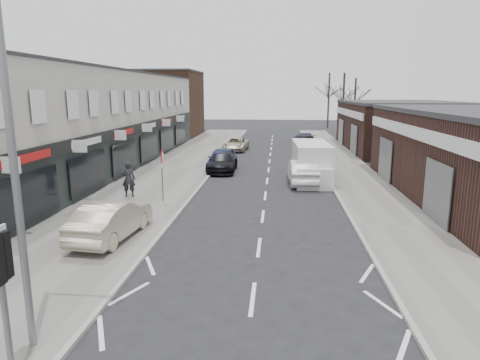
% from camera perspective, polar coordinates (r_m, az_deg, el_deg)
% --- Properties ---
extents(ground, '(160.00, 160.00, 0.00)m').
position_cam_1_polar(ground, '(10.52, 1.03, -20.51)').
color(ground, black).
rests_on(ground, ground).
extents(pavement_left, '(5.50, 64.00, 0.12)m').
position_cam_1_polar(pavement_left, '(32.22, -8.27, 1.65)').
color(pavement_left, slate).
rests_on(pavement_left, ground).
extents(pavement_right, '(3.50, 64.00, 0.12)m').
position_cam_1_polar(pavement_right, '(31.80, 14.24, 1.27)').
color(pavement_right, slate).
rests_on(pavement_right, ground).
extents(shop_terrace_left, '(8.00, 41.00, 7.10)m').
position_cam_1_polar(shop_terrace_left, '(31.76, -21.56, 7.16)').
color(shop_terrace_left, beige).
rests_on(shop_terrace_left, ground).
extents(brick_block_far, '(8.00, 10.00, 8.00)m').
position_cam_1_polar(brick_block_far, '(55.72, -9.82, 9.86)').
color(brick_block_far, '#41281C').
rests_on(brick_block_far, ground).
extents(right_unit_far, '(10.00, 16.00, 4.50)m').
position_cam_1_polar(right_unit_far, '(44.63, 20.58, 6.63)').
color(right_unit_far, '#351E18').
rests_on(right_unit_far, ground).
extents(tree_far_a, '(3.60, 3.60, 8.00)m').
position_cam_1_polar(tree_far_a, '(57.77, 13.39, 5.79)').
color(tree_far_a, '#382D26').
rests_on(tree_far_a, ground).
extents(tree_far_b, '(3.60, 3.60, 7.50)m').
position_cam_1_polar(tree_far_b, '(64.07, 14.85, 6.27)').
color(tree_far_b, '#382D26').
rests_on(tree_far_b, ground).
extents(tree_far_c, '(3.60, 3.60, 8.50)m').
position_cam_1_polar(tree_far_c, '(69.56, 11.58, 6.82)').
color(tree_far_c, '#382D26').
rests_on(tree_far_c, ground).
extents(street_lamp, '(2.23, 0.22, 8.00)m').
position_cam_1_polar(street_lamp, '(9.62, -27.32, 4.52)').
color(street_lamp, slate).
rests_on(street_lamp, pavement_left).
extents(warning_sign, '(0.12, 0.80, 2.70)m').
position_cam_1_polar(warning_sign, '(21.93, -10.31, 2.56)').
color(warning_sign, slate).
rests_on(warning_sign, pavement_left).
extents(white_van, '(2.36, 6.22, 2.39)m').
position_cam_1_polar(white_van, '(27.97, 9.48, 2.31)').
color(white_van, silver).
rests_on(white_van, ground).
extents(sedan_on_pavement, '(1.96, 4.55, 1.46)m').
position_cam_1_polar(sedan_on_pavement, '(17.00, -16.78, -5.08)').
color(sedan_on_pavement, '#B8AF93').
rests_on(sedan_on_pavement, pavement_left).
extents(pedestrian, '(0.79, 0.63, 1.91)m').
position_cam_1_polar(pedestrian, '(23.37, -14.65, 0.12)').
color(pedestrian, black).
rests_on(pedestrian, pavement_left).
extents(parked_car_left_a, '(1.99, 4.65, 1.56)m').
position_cam_1_polar(parked_car_left_a, '(31.32, -2.41, 2.81)').
color(parked_car_left_a, '#161D45').
rests_on(parked_car_left_a, ground).
extents(parked_car_left_b, '(1.96, 4.69, 1.35)m').
position_cam_1_polar(parked_car_left_b, '(30.60, -2.32, 2.40)').
color(parked_car_left_b, black).
rests_on(parked_car_left_b, ground).
extents(parked_car_left_c, '(2.37, 4.62, 1.25)m').
position_cam_1_polar(parked_car_left_c, '(41.50, -0.55, 4.78)').
color(parked_car_left_c, '#B1AC8E').
rests_on(parked_car_left_c, ground).
extents(parked_car_right_a, '(1.77, 4.65, 1.52)m').
position_cam_1_polar(parked_car_right_a, '(26.67, 8.35, 1.08)').
color(parked_car_right_a, silver).
rests_on(parked_car_right_a, ground).
extents(parked_car_right_b, '(2.04, 4.62, 1.54)m').
position_cam_1_polar(parked_car_right_b, '(43.33, 8.83, 5.13)').
color(parked_car_right_b, black).
rests_on(parked_car_right_b, ground).
extents(parked_car_right_c, '(2.32, 4.82, 1.35)m').
position_cam_1_polar(parked_car_right_c, '(46.27, 8.59, 5.43)').
color(parked_car_right_c, '#141C3F').
rests_on(parked_car_right_c, ground).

